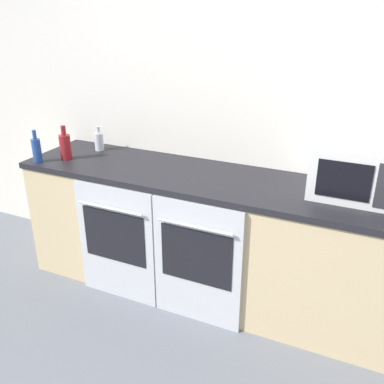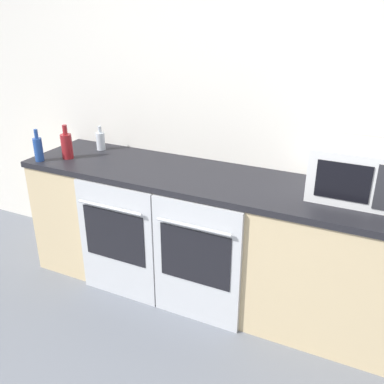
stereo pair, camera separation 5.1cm
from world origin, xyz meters
TOP-DOWN VIEW (x-y plane):
  - wall_back at (0.00, 1.95)m, footprint 10.00×0.06m
  - counter_back at (0.00, 1.60)m, footprint 2.67×0.65m
  - oven_left at (-0.54, 1.27)m, footprint 0.60×0.06m
  - oven_right at (0.07, 1.27)m, footprint 0.60×0.06m
  - microwave at (0.89, 1.68)m, footprint 0.48×0.40m
  - bottle_blue at (-1.22, 1.35)m, footprint 0.06×0.06m
  - bottle_red at (-1.08, 1.49)m, footprint 0.08×0.08m
  - bottle_clear at (-0.98, 1.76)m, footprint 0.07×0.07m

SIDE VIEW (x-z plane):
  - oven_left at x=-0.54m, z-range 0.01..0.86m
  - oven_right at x=0.07m, z-range 0.01..0.86m
  - counter_back at x=0.00m, z-range 0.00..0.90m
  - bottle_clear at x=-0.98m, z-range 0.88..1.07m
  - bottle_blue at x=-1.22m, z-range 0.87..1.11m
  - bottle_red at x=-1.08m, z-range 0.87..1.12m
  - microwave at x=0.89m, z-range 0.90..1.21m
  - wall_back at x=0.00m, z-range 0.00..2.60m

